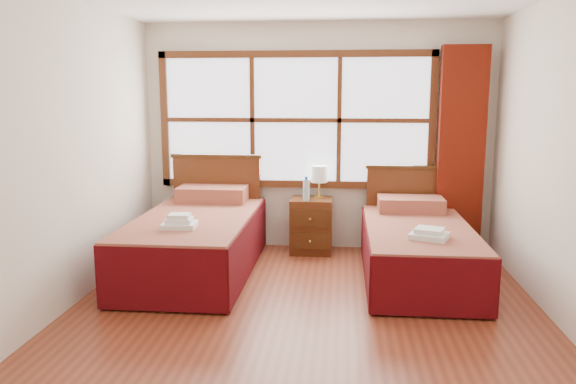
# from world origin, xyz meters

# --- Properties ---
(floor) EXTENTS (4.50, 4.50, 0.00)m
(floor) POSITION_xyz_m (0.00, 0.00, 0.00)
(floor) COLOR brown
(floor) RESTS_ON ground
(wall_back) EXTENTS (4.00, 0.00, 4.00)m
(wall_back) POSITION_xyz_m (0.00, 2.25, 1.30)
(wall_back) COLOR silver
(wall_back) RESTS_ON floor
(wall_left) EXTENTS (0.00, 4.50, 4.50)m
(wall_left) POSITION_xyz_m (-2.00, 0.00, 1.30)
(wall_left) COLOR silver
(wall_left) RESTS_ON floor
(window) EXTENTS (3.16, 0.06, 1.56)m
(window) POSITION_xyz_m (-0.25, 2.21, 1.50)
(window) COLOR white
(window) RESTS_ON wall_back
(curtain) EXTENTS (0.50, 0.16, 2.30)m
(curtain) POSITION_xyz_m (1.60, 2.11, 1.17)
(curtain) COLOR maroon
(curtain) RESTS_ON wall_back
(bed_left) EXTENTS (1.13, 2.19, 1.10)m
(bed_left) POSITION_xyz_m (-1.17, 1.20, 0.34)
(bed_left) COLOR #42250D
(bed_left) RESTS_ON floor
(bed_right) EXTENTS (1.03, 2.05, 1.00)m
(bed_right) POSITION_xyz_m (1.04, 1.20, 0.31)
(bed_right) COLOR #42250D
(bed_right) RESTS_ON floor
(nightstand) EXTENTS (0.47, 0.46, 0.63)m
(nightstand) POSITION_xyz_m (-0.05, 1.99, 0.31)
(nightstand) COLOR #562A12
(nightstand) RESTS_ON floor
(towels_left) EXTENTS (0.32, 0.29, 0.13)m
(towels_left) POSITION_xyz_m (-1.19, 0.64, 0.64)
(towels_left) COLOR white
(towels_left) RESTS_ON bed_left
(towels_right) EXTENTS (0.39, 0.37, 0.09)m
(towels_right) POSITION_xyz_m (1.07, 0.68, 0.57)
(towels_right) COLOR white
(towels_right) RESTS_ON bed_right
(lamp) EXTENTS (0.19, 0.19, 0.37)m
(lamp) POSITION_xyz_m (0.03, 2.08, 0.88)
(lamp) COLOR gold
(lamp) RESTS_ON nightstand
(bottle_near) EXTENTS (0.07, 0.07, 0.27)m
(bottle_near) POSITION_xyz_m (-0.10, 1.93, 0.75)
(bottle_near) COLOR #ACCFDE
(bottle_near) RESTS_ON nightstand
(bottle_far) EXTENTS (0.07, 0.07, 0.27)m
(bottle_far) POSITION_xyz_m (-0.10, 1.88, 0.75)
(bottle_far) COLOR #ACCFDE
(bottle_far) RESTS_ON nightstand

